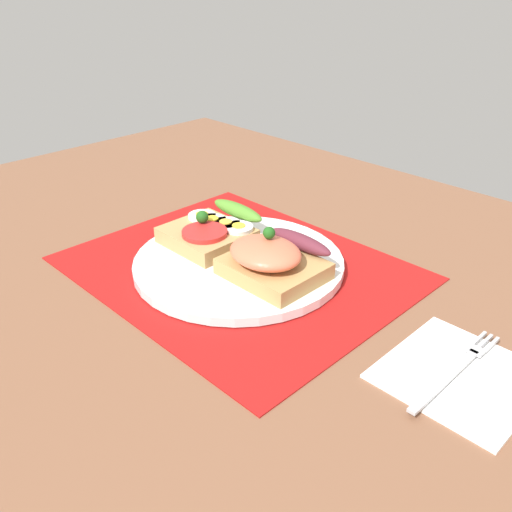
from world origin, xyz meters
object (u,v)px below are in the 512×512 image
at_px(plate, 239,263).
at_px(sandwich_egg_tomato, 214,230).
at_px(napkin, 460,374).
at_px(fork, 458,368).
at_px(sandwich_salmon, 272,260).

distance_m(plate, sandwich_egg_tomato, 0.06).
bearing_deg(plate, napkin, 1.34).
bearing_deg(plate, fork, 1.50).
xyz_separation_m(plate, sandwich_salmon, (0.06, -0.00, 0.03)).
xyz_separation_m(plate, napkin, (0.29, 0.01, -0.01)).
height_order(sandwich_egg_tomato, napkin, sandwich_egg_tomato).
xyz_separation_m(sandwich_egg_tomato, fork, (0.34, -0.00, -0.02)).
relative_size(napkin, fork, 0.88).
height_order(plate, napkin, plate).
distance_m(sandwich_egg_tomato, napkin, 0.35).
xyz_separation_m(sandwich_egg_tomato, napkin, (0.34, -0.00, -0.03)).
relative_size(sandwich_egg_tomato, sandwich_salmon, 1.00).
bearing_deg(sandwich_salmon, sandwich_egg_tomato, 173.73).
bearing_deg(napkin, sandwich_egg_tomato, 179.30).
relative_size(sandwich_egg_tomato, fork, 0.71).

